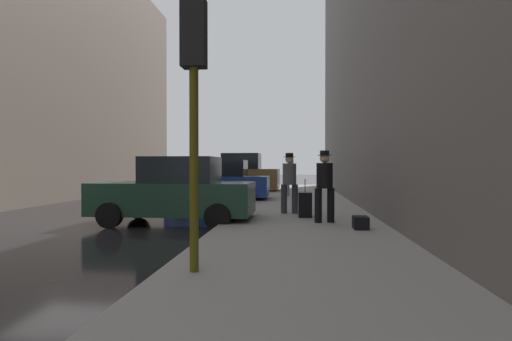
{
  "coord_description": "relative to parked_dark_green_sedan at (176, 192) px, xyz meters",
  "views": [
    {
      "loc": [
        5.84,
        -9.75,
        1.55
      ],
      "look_at": [
        4.12,
        7.55,
        1.34
      ],
      "focal_mm": 28.0,
      "sensor_mm": 36.0,
      "label": 1
    }
  ],
  "objects": [
    {
      "name": "traffic_light",
      "position": [
        1.85,
        -5.22,
        1.91
      ],
      "size": [
        0.32,
        0.32,
        3.6
      ],
      "color": "#514C0F",
      "rests_on": "sidewalk"
    },
    {
      "name": "fire_hydrant",
      "position": [
        1.8,
        7.32,
        -0.35
      ],
      "size": [
        0.42,
        0.22,
        0.7
      ],
      "color": "red",
      "rests_on": "sidewalk"
    },
    {
      "name": "rolling_suitcase",
      "position": [
        3.45,
        0.62,
        -0.36
      ],
      "size": [
        0.37,
        0.56,
        1.04
      ],
      "color": "black",
      "rests_on": "sidewalk"
    },
    {
      "name": "ground_plane",
      "position": [
        -2.65,
        -0.64,
        -0.85
      ],
      "size": [
        120.0,
        120.0,
        0.0
      ],
      "primitive_type": "plane",
      "color": "black"
    },
    {
      "name": "pedestrian_in_jeans",
      "position": [
        2.98,
        8.28,
        0.26
      ],
      "size": [
        0.52,
        0.46,
        1.71
      ],
      "color": "#728CB2",
      "rests_on": "sidewalk"
    },
    {
      "name": "parked_blue_sedan",
      "position": [
        -0.0,
        6.26,
        0.0
      ],
      "size": [
        4.21,
        2.07,
        1.79
      ],
      "color": "navy",
      "rests_on": "ground_plane"
    },
    {
      "name": "parked_bronze_suv",
      "position": [
        -0.0,
        11.95,
        0.18
      ],
      "size": [
        4.66,
        2.17,
        2.25
      ],
      "color": "brown",
      "rests_on": "ground_plane"
    },
    {
      "name": "pedestrian_with_beanie",
      "position": [
        3.01,
        1.37,
        0.29
      ],
      "size": [
        0.51,
        0.41,
        1.78
      ],
      "color": "#333338",
      "rests_on": "sidewalk"
    },
    {
      "name": "parked_dark_green_sedan",
      "position": [
        0.0,
        0.0,
        0.0
      ],
      "size": [
        4.2,
        2.07,
        1.79
      ],
      "color": "#193828",
      "rests_on": "ground_plane"
    },
    {
      "name": "duffel_bag",
      "position": [
        4.63,
        -1.39,
        -0.56
      ],
      "size": [
        0.32,
        0.44,
        0.28
      ],
      "color": "black",
      "rests_on": "sidewalk"
    },
    {
      "name": "sidewalk",
      "position": [
        3.35,
        -0.64,
        -0.77
      ],
      "size": [
        4.0,
        40.0,
        0.15
      ],
      "primitive_type": "cube",
      "color": "gray",
      "rests_on": "ground_plane"
    },
    {
      "name": "pedestrian_with_fedora",
      "position": [
        3.91,
        -0.45,
        0.29
      ],
      "size": [
        0.53,
        0.49,
        1.78
      ],
      "color": "black",
      "rests_on": "sidewalk"
    }
  ]
}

